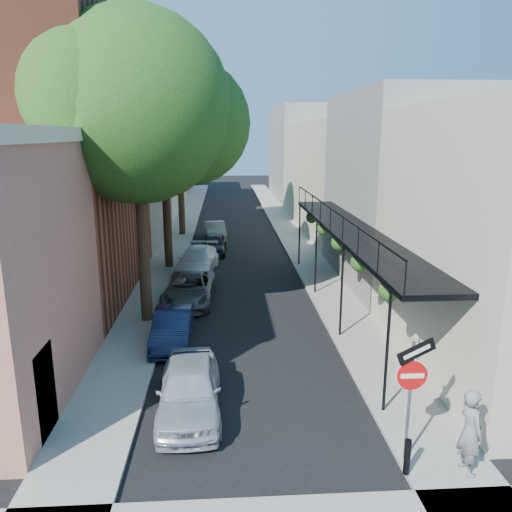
{
  "coord_description": "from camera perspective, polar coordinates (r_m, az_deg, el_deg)",
  "views": [
    {
      "loc": [
        -0.74,
        -8.42,
        7.1
      ],
      "look_at": [
        0.36,
        9.09,
        2.8
      ],
      "focal_mm": 35.0,
      "sensor_mm": 36.0,
      "label": 1
    }
  ],
  "objects": [
    {
      "name": "ground",
      "position": [
        11.04,
        1.22,
        -26.26
      ],
      "size": [
        160.0,
        160.0,
        0.0
      ],
      "primitive_type": "plane",
      "color": "black",
      "rests_on": "ground"
    },
    {
      "name": "road_surface",
      "position": [
        39.08,
        -2.48,
        3.3
      ],
      "size": [
        6.0,
        64.0,
        0.01
      ],
      "primitive_type": "cube",
      "color": "black",
      "rests_on": "ground"
    },
    {
      "name": "sidewalk_left",
      "position": [
        39.2,
        -8.34,
        3.28
      ],
      "size": [
        2.0,
        64.0,
        0.12
      ],
      "primitive_type": "cube",
      "color": "gray",
      "rests_on": "ground"
    },
    {
      "name": "sidewalk_right",
      "position": [
        39.35,
        3.37,
        3.45
      ],
      "size": [
        2.0,
        64.0,
        0.12
      ],
      "primitive_type": "cube",
      "color": "gray",
      "rests_on": "ground"
    },
    {
      "name": "buildings_left",
      "position": [
        38.22,
        -16.82,
        9.96
      ],
      "size": [
        10.1,
        59.1,
        12.0
      ],
      "color": "tan",
      "rests_on": "ground"
    },
    {
      "name": "buildings_right",
      "position": [
        39.23,
        10.91,
        9.62
      ],
      "size": [
        9.8,
        55.0,
        10.0
      ],
      "color": "#BBB59A",
      "rests_on": "ground"
    },
    {
      "name": "sign_post",
      "position": [
        11.36,
        17.37,
        -13.38
      ],
      "size": [
        0.89,
        0.17,
        2.99
      ],
      "color": "#595B60",
      "rests_on": "ground"
    },
    {
      "name": "bollard",
      "position": [
        11.7,
        16.9,
        -21.12
      ],
      "size": [
        0.14,
        0.14,
        0.8
      ],
      "primitive_type": "cylinder",
      "color": "black",
      "rests_on": "sidewalk_right"
    },
    {
      "name": "oak_near",
      "position": [
        18.88,
        -12.07,
        15.84
      ],
      "size": [
        7.48,
        6.8,
        11.42
      ],
      "color": "#382416",
      "rests_on": "ground"
    },
    {
      "name": "oak_mid",
      "position": [
        26.78,
        -9.62,
        13.49
      ],
      "size": [
        6.6,
        6.0,
        10.2
      ],
      "color": "#382416",
      "rests_on": "ground"
    },
    {
      "name": "oak_far",
      "position": [
        35.8,
        -8.1,
        15.5
      ],
      "size": [
        7.7,
        7.0,
        11.9
      ],
      "color": "#382416",
      "rests_on": "ground"
    },
    {
      "name": "parked_car_a",
      "position": [
        13.47,
        -7.6,
        -14.83
      ],
      "size": [
        1.73,
        4.05,
        1.36
      ],
      "primitive_type": "imported",
      "rotation": [
        0.0,
        0.0,
        0.03
      ],
      "color": "#A5AAB7",
      "rests_on": "ground"
    },
    {
      "name": "parked_car_b",
      "position": [
        17.64,
        -9.5,
        -8.06
      ],
      "size": [
        1.27,
        3.62,
        1.19
      ],
      "primitive_type": "imported",
      "rotation": [
        0.0,
        0.0,
        -0.0
      ],
      "color": "#111A37",
      "rests_on": "ground"
    },
    {
      "name": "parked_car_c",
      "position": [
        21.67,
        -7.61,
        -3.77
      ],
      "size": [
        2.28,
        4.53,
        1.23
      ],
      "primitive_type": "imported",
      "rotation": [
        0.0,
        0.0,
        -0.06
      ],
      "color": "#4C4E52",
      "rests_on": "ground"
    },
    {
      "name": "parked_car_d",
      "position": [
        26.24,
        -6.71,
        -0.54
      ],
      "size": [
        2.42,
        4.74,
        1.32
      ],
      "primitive_type": "imported",
      "rotation": [
        0.0,
        0.0,
        -0.13
      ],
      "color": "white",
      "rests_on": "ground"
    },
    {
      "name": "parked_car_e",
      "position": [
        30.42,
        -4.78,
        1.39
      ],
      "size": [
        1.51,
        3.55,
        1.2
      ],
      "primitive_type": "imported",
      "rotation": [
        0.0,
        0.0,
        -0.03
      ],
      "color": "black",
      "rests_on": "ground"
    },
    {
      "name": "parked_car_f",
      "position": [
        34.56,
        -4.65,
        2.89
      ],
      "size": [
        1.6,
        3.76,
        1.21
      ],
      "primitive_type": "imported",
      "rotation": [
        0.0,
        0.0,
        0.09
      ],
      "color": "#6D675C",
      "rests_on": "ground"
    },
    {
      "name": "pedestrian",
      "position": [
        11.89,
        23.28,
        -17.95
      ],
      "size": [
        0.53,
        0.74,
        1.89
      ],
      "primitive_type": "imported",
      "rotation": [
        0.0,
        0.0,
        1.69
      ],
      "color": "slate",
      "rests_on": "sidewalk_right"
    }
  ]
}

